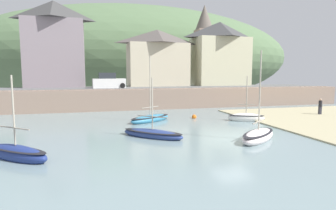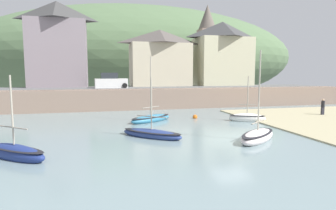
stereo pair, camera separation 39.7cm
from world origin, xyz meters
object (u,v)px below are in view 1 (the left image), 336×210
Objects in this scene: sailboat_tall_mast at (152,134)px; waterfront_building_centre at (157,57)px; mooring_buoy at (194,117)px; sailboat_far_left at (246,118)px; parked_car_near_slipway at (109,82)px; rowboat_small_beached at (16,153)px; church_with_spire at (204,44)px; waterfront_building_right at (219,53)px; fishing_boat_green at (150,118)px; waterfront_building_left at (55,44)px; person_on_slipway at (320,106)px; sailboat_blue_trim at (258,136)px.

waterfront_building_centre is at bearing 120.01° from sailboat_tall_mast.
sailboat_far_left is at bearing -33.41° from mooring_buoy.
parked_car_near_slipway reaches higher than sailboat_far_left.
rowboat_small_beached is 22.93m from parked_car_near_slipway.
church_with_spire is 38.86m from rowboat_small_beached.
sailboat_far_left is at bearing -107.87° from waterfront_building_right.
church_with_spire is 3.00× the size of rowboat_small_beached.
mooring_buoy is (13.20, 9.96, -0.16)m from rowboat_small_beached.
sailboat_far_left is (3.84, -19.16, -6.31)m from waterfront_building_centre.
fishing_boat_green is (-13.61, -21.16, -8.97)m from church_with_spire.
mooring_buoy is at bearing -49.55° from waterfront_building_left.
waterfront_building_centre is 2.15× the size of parked_car_near_slipway.
person_on_slipway is at bearing -54.13° from waterfront_building_centre.
church_with_spire reaches higher than waterfront_building_left.
waterfront_building_centre is at bearing 104.46° from rowboat_small_beached.
mooring_buoy is at bearing -25.74° from fishing_boat_green.
waterfront_building_centre is 0.92× the size of waterfront_building_right.
sailboat_tall_mast is (-14.73, -27.41, -9.00)m from church_with_spire.
sailboat_tall_mast is at bearing -134.32° from fishing_boat_green.
church_with_spire is 3.17× the size of parked_car_near_slipway.
sailboat_blue_trim is 9.60m from mooring_buoy.
waterfront_building_left is at bearing -170.25° from church_with_spire.
sailboat_far_left is at bearing -47.51° from fishing_boat_green.
church_with_spire is 2.21× the size of fishing_boat_green.
sailboat_tall_mast is 0.96× the size of rowboat_small_beached.
sailboat_blue_trim is 0.99× the size of fishing_boat_green.
sailboat_far_left is 18.70m from rowboat_small_beached.
waterfront_building_left reaches higher than person_on_slipway.
waterfront_building_left reaches higher than parked_car_near_slipway.
waterfront_building_left is 9.59m from parked_car_near_slipway.
waterfront_building_left reaches higher than sailboat_far_left.
church_with_spire reaches higher than sailboat_tall_mast.
waterfront_building_left reaches higher than waterfront_building_centre.
fishing_boat_green reaches higher than parked_car_near_slipway.
parked_car_near_slipway is at bearing 116.22° from rowboat_small_beached.
waterfront_building_left is 0.87× the size of church_with_spire.
sailboat_blue_trim is (14.96, -26.07, -7.97)m from waterfront_building_left.
sailboat_tall_mast is 9.44× the size of mooring_buoy.
waterfront_building_left is 24.29m from waterfront_building_right.
parked_car_near_slipway is at bearing 153.05° from sailboat_far_left.
mooring_buoy is at bearing 173.71° from person_on_slipway.
waterfront_building_left is 1.28× the size of waterfront_building_centre.
church_with_spire is at bearing 94.94° from rowboat_small_beached.
sailboat_blue_trim is at bearing -109.65° from waterfront_building_right.
waterfront_building_right is 2.22× the size of rowboat_small_beached.
mooring_buoy is (-10.19, -16.51, -7.26)m from waterfront_building_right.
sailboat_far_left is 18.74m from parked_car_near_slipway.
person_on_slipway is (9.15, 1.20, 0.68)m from sailboat_far_left.
sailboat_tall_mast is at bearing -123.87° from waterfront_building_right.
waterfront_building_right reaches higher than sailboat_blue_trim.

